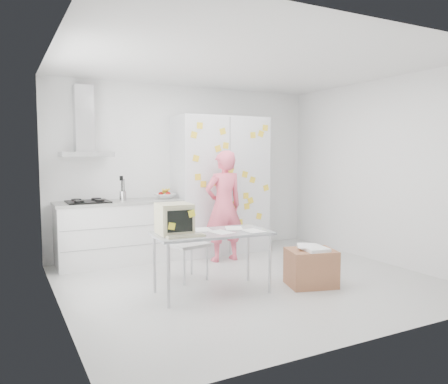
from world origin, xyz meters
name	(u,v)px	position (x,y,z in m)	size (l,w,h in m)	color
floor	(249,282)	(0.00, 0.00, -0.01)	(4.50, 4.00, 0.02)	silver
walls	(223,172)	(0.00, 0.72, 1.35)	(4.52, 4.01, 2.70)	white
ceiling	(250,63)	(0.00, 0.00, 2.70)	(4.50, 4.00, 0.02)	white
counter_run	(120,231)	(-1.20, 1.70, 0.47)	(1.84, 0.63, 1.28)	white
range_hood	(84,129)	(-1.65, 1.84, 1.96)	(0.70, 0.48, 1.01)	silver
tall_cabinet	(221,185)	(0.45, 1.67, 1.10)	(1.50, 0.68, 2.20)	silver
person	(224,206)	(0.21, 1.10, 0.83)	(0.60, 0.40, 1.66)	#FD627C
desk	(189,226)	(-0.89, -0.16, 0.80)	(1.36, 0.74, 1.06)	#9DA0A7
chair	(185,237)	(-0.67, 0.49, 0.54)	(0.51, 0.51, 0.95)	#BBBBB8
cardboard_box	(311,267)	(0.57, -0.51, 0.23)	(0.66, 0.58, 0.49)	#AA6D49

